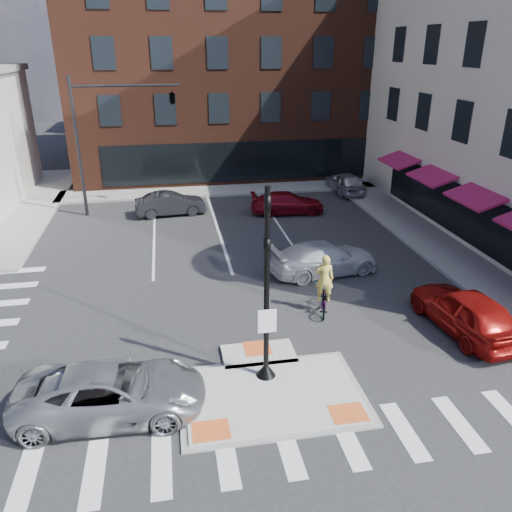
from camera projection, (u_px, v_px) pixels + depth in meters
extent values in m
plane|color=#28282B|center=(268.00, 386.00, 15.05)|extent=(120.00, 120.00, 0.00)
cube|color=gray|center=(272.00, 396.00, 14.59)|extent=(5.40, 3.60, 0.06)
cube|color=#A8A8A3|center=(272.00, 395.00, 14.58)|extent=(5.00, 3.20, 0.12)
cube|color=#A8A8A3|center=(259.00, 355.00, 16.48)|extent=(2.40, 1.40, 0.12)
cube|color=#E15C27|center=(211.00, 430.00, 13.16)|extent=(1.00, 0.80, 0.01)
cube|color=#E15C27|center=(348.00, 413.00, 13.78)|extent=(1.00, 0.80, 0.01)
cube|color=#E15C27|center=(257.00, 348.00, 16.73)|extent=(0.90, 0.90, 0.01)
cube|color=gray|center=(34.00, 207.00, 31.34)|extent=(3.00, 20.00, 0.15)
cube|color=gray|center=(434.00, 242.00, 25.85)|extent=(3.00, 24.00, 0.15)
cube|color=gray|center=(248.00, 188.00, 35.44)|extent=(26.00, 3.00, 0.15)
cube|color=#4C2417|center=(228.00, 71.00, 41.59)|extent=(24.00, 18.00, 15.00)
cube|color=black|center=(245.00, 161.00, 35.67)|extent=(20.00, 0.12, 2.80)
cube|color=black|center=(460.00, 211.00, 25.41)|extent=(0.12, 16.00, 2.60)
cube|color=#B71857|center=(451.00, 186.00, 24.76)|extent=(1.46, 3.00, 0.58)
cube|color=#B71857|center=(399.00, 160.00, 30.20)|extent=(1.46, 3.00, 0.58)
cube|color=slate|center=(149.00, 85.00, 59.54)|extent=(10.00, 12.00, 10.00)
cube|color=brown|center=(253.00, 74.00, 63.08)|extent=(12.00, 12.00, 12.00)
cone|color=black|center=(266.00, 369.00, 15.28)|extent=(0.60, 0.60, 0.45)
cylinder|color=black|center=(267.00, 285.00, 14.16)|extent=(0.16, 0.16, 5.80)
cube|color=white|center=(267.00, 321.00, 14.49)|extent=(0.55, 0.04, 0.75)
imported|color=black|center=(267.00, 215.00, 13.34)|extent=(0.18, 0.22, 1.10)
imported|color=black|center=(267.00, 256.00, 13.81)|extent=(0.18, 0.22, 1.10)
cylinder|color=black|center=(78.00, 149.00, 28.57)|extent=(0.20, 0.20, 8.00)
cylinder|color=black|center=(126.00, 86.00, 27.73)|extent=(6.00, 0.14, 0.14)
imported|color=black|center=(172.00, 96.00, 28.37)|extent=(0.48, 2.24, 0.90)
imported|color=#AAACB2|center=(111.00, 392.00, 13.70)|extent=(5.27, 2.60, 1.44)
imported|color=#98100D|center=(466.00, 311.00, 17.67)|extent=(2.39, 4.90, 1.61)
imported|color=silver|center=(324.00, 258.00, 22.26)|extent=(5.15, 2.73, 1.42)
imported|color=#2A2A2F|center=(171.00, 204.00, 29.97)|extent=(4.30, 1.91, 1.37)
imported|color=silver|center=(345.00, 182.00, 34.44)|extent=(1.89, 4.32, 1.45)
imported|color=maroon|center=(287.00, 203.00, 30.27)|extent=(4.53, 2.07, 1.28)
imported|color=#3F3F44|center=(323.00, 300.00, 19.09)|extent=(1.16, 2.00, 1.00)
imported|color=#DAC04D|center=(324.00, 279.00, 18.73)|extent=(0.79, 0.63, 1.91)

